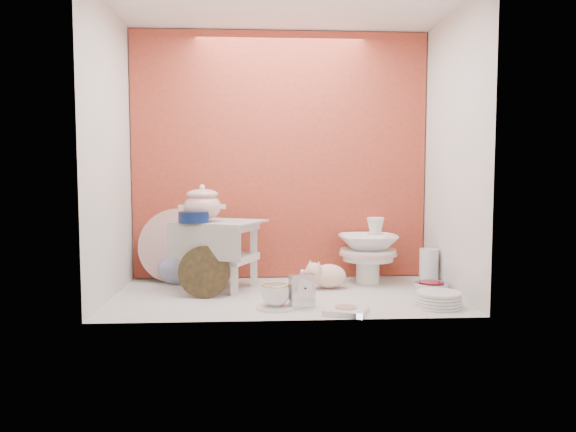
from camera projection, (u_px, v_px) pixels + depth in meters
name	position (u px, v px, depth m)	size (l,w,h in m)	color
ground	(284.00, 295.00, 2.91)	(1.80, 1.80, 0.00)	silver
niche_shell	(283.00, 121.00, 3.02)	(1.86, 1.03, 1.53)	#A8462A
step_stool	(220.00, 255.00, 3.07)	(0.44, 0.37, 0.38)	silver
soup_tureen	(202.00, 203.00, 3.00)	(0.25, 0.25, 0.21)	white
cobalt_bowl	(194.00, 217.00, 2.94)	(0.17, 0.17, 0.06)	#091948
floral_platter	(175.00, 245.00, 3.27)	(0.45, 0.15, 0.43)	silver
blue_white_vase	(177.00, 263.00, 3.24)	(0.22, 0.22, 0.23)	white
lacquer_tray	(204.00, 272.00, 2.85)	(0.27, 0.08, 0.27)	black
mantel_clock	(302.00, 289.00, 2.64)	(0.12, 0.04, 0.18)	silver
plush_pig	(329.00, 275.00, 3.07)	(0.25, 0.17, 0.15)	beige
teacup_saucer	(276.00, 307.00, 2.63)	(0.19, 0.19, 0.01)	white
gold_rim_teacup	(276.00, 295.00, 2.62)	(0.13, 0.13, 0.11)	white
lattice_dish	(346.00, 310.00, 2.54)	(0.19, 0.19, 0.03)	white
dinner_plate_stack	(438.00, 299.00, 2.65)	(0.23, 0.23, 0.07)	white
crystal_bowl	(431.00, 288.00, 2.95)	(0.19, 0.19, 0.06)	silver
clear_glass_vase	(429.00, 268.00, 3.13)	(0.11, 0.11, 0.21)	silver
porcelain_tower	(368.00, 250.00, 3.20)	(0.34, 0.34, 0.39)	white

